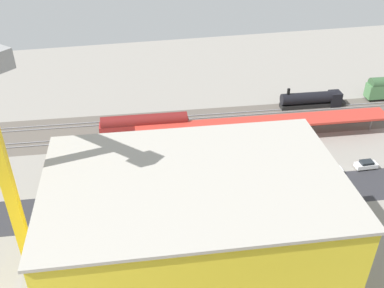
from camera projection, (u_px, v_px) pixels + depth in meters
ground_plane at (242, 179)px, 82.42m from camera, size 157.18×157.18×0.00m
rail_bed at (215, 124)px, 99.87m from camera, size 98.94×20.64×0.01m
street_asphalt at (250, 196)px, 78.29m from camera, size 98.60×14.84×0.01m
track_rails at (215, 123)px, 99.77m from camera, size 98.07×14.23×0.12m
platform_canopy_near at (264, 122)px, 92.48m from camera, size 54.71×8.26×4.23m
locomotive at (314, 100)px, 105.90m from camera, size 16.24×3.75×5.17m
freight_coach_far at (145, 126)px, 92.67m from camera, size 19.00×4.09×5.88m
parked_car_0 at (366, 165)px, 84.89m from camera, size 4.31×1.90×1.66m
parked_car_1 at (331, 170)px, 83.45m from camera, size 4.45×1.88×1.62m
parked_car_2 at (295, 174)px, 82.22m from camera, size 4.70×2.12×1.82m
parked_car_3 at (258, 180)px, 80.82m from camera, size 4.72×2.26×1.76m
parked_car_4 at (219, 184)px, 80.04m from camera, size 4.81×2.02×1.61m
parked_car_5 at (183, 188)px, 78.96m from camera, size 4.41×2.17×1.71m
parked_car_6 at (142, 196)px, 77.09m from camera, size 4.85×2.29×1.64m
parked_car_7 at (102, 198)px, 76.60m from camera, size 4.18×2.15×1.76m
construction_building at (194, 240)px, 55.72m from camera, size 35.70×24.19×19.32m
construction_roof_slab at (194, 179)px, 50.37m from camera, size 36.34×24.83×0.40m
box_truck_0 at (141, 210)px, 72.57m from camera, size 8.89×3.25×3.20m
box_truck_1 at (214, 198)px, 75.24m from camera, size 9.34×2.40×3.41m
street_tree_0 at (106, 209)px, 67.60m from camera, size 4.71×4.71×7.55m
street_tree_1 at (143, 212)px, 67.52m from camera, size 4.57×4.57×7.14m
street_tree_2 at (86, 220)px, 66.50m from camera, size 5.23×5.23×7.09m
street_tree_3 at (99, 208)px, 67.49m from camera, size 6.09×6.09×8.32m
traffic_light at (134, 208)px, 68.48m from camera, size 0.50×0.36×6.97m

